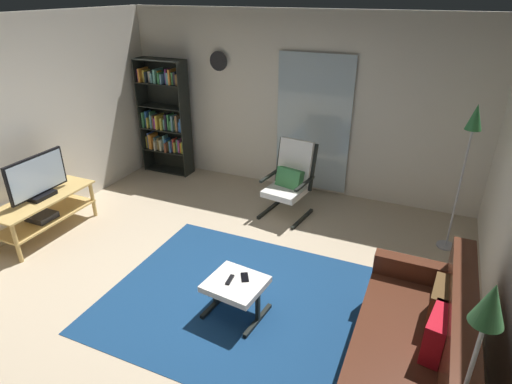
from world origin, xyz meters
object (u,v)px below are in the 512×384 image
cell_phone (245,277)px  leather_sofa (415,353)px  television (38,179)px  wall_clock (219,61)px  floor_lamp_by_shelf (471,138)px  tv_remote (230,280)px  bookshelf_near_tv (165,116)px  floor_lamp_by_sofa (480,340)px  tv_stand (44,210)px  lounge_armchair (290,177)px  ottoman (236,287)px

cell_phone → leather_sofa: bearing=-39.5°
television → wall_clock: bearing=66.3°
wall_clock → floor_lamp_by_shelf: bearing=-13.9°
television → tv_remote: (2.78, -0.38, -0.38)m
tv_remote → cell_phone: (0.11, 0.09, -0.00)m
bookshelf_near_tv → television: bearing=-95.2°
floor_lamp_by_sofa → bookshelf_near_tv: bearing=140.6°
tv_stand → bookshelf_near_tv: bearing=84.8°
cell_phone → floor_lamp_by_sofa: (1.80, -1.00, 0.85)m
tv_stand → bookshelf_near_tv: bookshelf_near_tv is taller
tv_remote → lounge_armchair: bearing=88.3°
ottoman → tv_remote: (-0.06, -0.01, 0.08)m
bookshelf_near_tv → lounge_armchair: 2.51m
bookshelf_near_tv → lounge_armchair: bookshelf_near_tv is taller
cell_phone → floor_lamp_by_sofa: size_ratio=0.09×
leather_sofa → cell_phone: size_ratio=13.31×
tv_stand → floor_lamp_by_shelf: (4.66, 1.72, 1.05)m
ottoman → floor_lamp_by_sofa: 2.26m
television → bookshelf_near_tv: bookshelf_near_tv is taller
tv_remote → tv_stand: bearing=166.3°
bookshelf_near_tv → cell_phone: bearing=-44.9°
tv_stand → wall_clock: (1.14, 2.59, 1.51)m
tv_remote → floor_lamp_by_sofa: (1.91, -0.91, 0.85)m
floor_lamp_by_sofa → leather_sofa: bearing=107.4°
wall_clock → cell_phone: bearing=-58.5°
tv_remote → television: bearing=166.1°
leather_sofa → tv_remote: (-1.67, 0.16, 0.07)m
tv_remote → floor_lamp_by_shelf: floor_lamp_by_shelf is taller
television → floor_lamp_by_sofa: 4.88m
lounge_armchair → ottoman: 2.16m
bookshelf_near_tv → floor_lamp_by_sofa: bookshelf_near_tv is taller
television → tv_remote: size_ratio=5.61×
leather_sofa → wall_clock: wall_clock is taller
tv_stand → bookshelf_near_tv: (0.22, 2.39, 0.61)m
bookshelf_near_tv → floor_lamp_by_shelf: size_ratio=1.06×
tv_remote → floor_lamp_by_sofa: size_ratio=0.09×
lounge_armchair → floor_lamp_by_shelf: 2.22m
floor_lamp_by_shelf → wall_clock: (-3.53, 0.87, 0.46)m
lounge_armchair → cell_phone: size_ratio=7.30×
tv_stand → floor_lamp_by_sofa: size_ratio=0.82×
cell_phone → floor_lamp_by_sofa: floor_lamp_by_sofa is taller
bookshelf_near_tv → tv_remote: 3.81m
bookshelf_near_tv → tv_remote: bearing=-47.1°
television → leather_sofa: television is taller
television → wall_clock: 3.02m
lounge_armchair → cell_phone: (0.28, -2.05, -0.15)m
floor_lamp_by_sofa → wall_clock: 5.29m
ottoman → floor_lamp_by_sofa: size_ratio=0.36×
floor_lamp_by_shelf → cell_phone: bearing=-131.5°
tv_stand → ottoman: 2.86m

